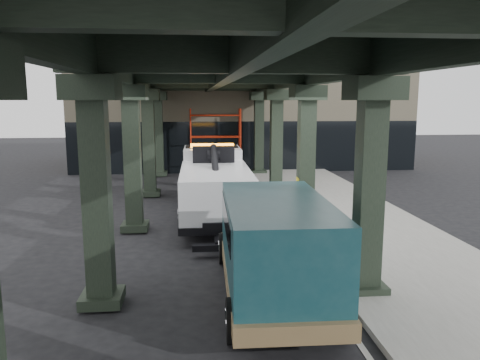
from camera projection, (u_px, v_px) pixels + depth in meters
ground at (238, 246)px, 14.63m from camera, size 90.00×90.00×0.00m
sidewalk at (356, 223)px, 17.02m from camera, size 5.00×40.00×0.15m
lane_stripe at (280, 227)px, 16.76m from camera, size 0.12×38.00×0.01m
viaduct at (220, 71)px, 15.63m from camera, size 7.40×32.00×6.40m
building at (239, 107)px, 33.77m from camera, size 22.00×10.00×8.00m
scaffolding at (215, 140)px, 28.64m from camera, size 3.08×0.88×4.00m
tow_truck at (214, 181)px, 18.26m from camera, size 2.68×8.65×2.82m
towed_van at (274, 245)px, 10.52m from camera, size 2.50×5.95×2.39m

